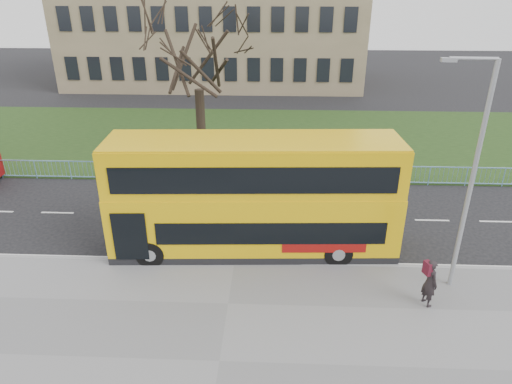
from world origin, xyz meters
TOP-DOWN VIEW (x-y plane):
  - ground at (0.00, 0.00)m, footprint 120.00×120.00m
  - pavement at (0.00, -6.75)m, footprint 80.00×10.50m
  - kerb at (0.00, -1.55)m, footprint 80.00×0.20m
  - grass_verge at (0.00, 14.30)m, footprint 80.00×15.40m
  - guard_railing at (0.00, 6.60)m, footprint 40.00×0.12m
  - bare_tree at (-3.00, 10.00)m, footprint 7.23×7.23m
  - civic_building at (-5.00, 35.00)m, footprint 30.00×15.00m
  - yellow_bus at (0.72, -0.40)m, footprint 11.50×3.26m
  - pedestrian at (6.84, -3.83)m, footprint 0.61×0.75m
  - street_lamp at (7.94, -2.66)m, footprint 1.72×0.24m

SIDE VIEW (x-z plane):
  - ground at x=0.00m, z-range 0.00..0.00m
  - grass_verge at x=0.00m, z-range 0.00..0.08m
  - pavement at x=0.00m, z-range 0.00..0.12m
  - kerb at x=0.00m, z-range 0.00..0.14m
  - guard_railing at x=0.00m, z-range 0.00..1.10m
  - pedestrian at x=6.84m, z-range 0.12..1.88m
  - yellow_bus at x=0.72m, z-range 0.17..4.94m
  - street_lamp at x=7.94m, z-range 0.51..8.63m
  - bare_tree at x=-3.00m, z-range 0.08..10.41m
  - civic_building at x=-5.00m, z-range 0.00..14.00m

